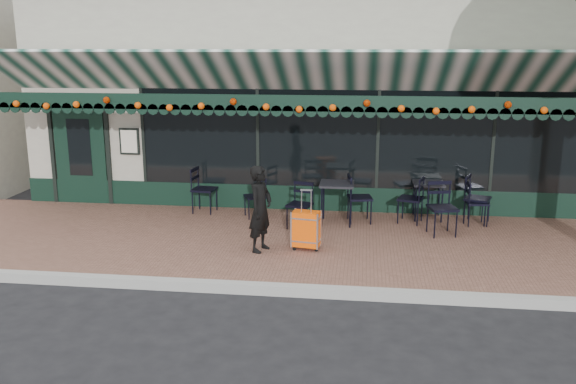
# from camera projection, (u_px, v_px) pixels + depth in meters

# --- Properties ---
(ground) EXTENTS (80.00, 80.00, 0.00)m
(ground) POSITION_uv_depth(u_px,v_px,m) (280.00, 292.00, 8.71)
(ground) COLOR black
(ground) RESTS_ON ground
(sidewalk) EXTENTS (18.00, 4.00, 0.15)m
(sidewalk) POSITION_uv_depth(u_px,v_px,m) (296.00, 243.00, 10.62)
(sidewalk) COLOR brown
(sidewalk) RESTS_ON ground
(curb) EXTENTS (18.00, 0.16, 0.15)m
(curb) POSITION_uv_depth(u_px,v_px,m) (279.00, 290.00, 8.61)
(curb) COLOR #9E9E99
(curb) RESTS_ON ground
(restaurant_building) EXTENTS (12.00, 9.60, 4.50)m
(restaurant_building) POSITION_uv_depth(u_px,v_px,m) (322.00, 92.00, 15.73)
(restaurant_building) COLOR #A0998A
(restaurant_building) RESTS_ON ground
(woman) EXTENTS (0.50, 0.60, 1.42)m
(woman) POSITION_uv_depth(u_px,v_px,m) (260.00, 209.00, 9.87)
(woman) COLOR black
(woman) RESTS_ON sidewalk
(suitcase) EXTENTS (0.48, 0.31, 1.01)m
(suitcase) POSITION_uv_depth(u_px,v_px,m) (306.00, 230.00, 10.01)
(suitcase) COLOR #FF5508
(suitcase) RESTS_ON sidewalk
(cafe_table_a) EXTENTS (0.59, 0.59, 0.72)m
(cafe_table_a) POSITION_uv_depth(u_px,v_px,m) (428.00, 186.00, 11.72)
(cafe_table_a) COLOR black
(cafe_table_a) RESTS_ON sidewalk
(cafe_table_b) EXTENTS (0.63, 0.63, 0.78)m
(cafe_table_b) POSITION_uv_depth(u_px,v_px,m) (337.00, 187.00, 11.41)
(cafe_table_b) COLOR black
(cafe_table_b) RESTS_ON sidewalk
(chair_a_left) EXTENTS (0.56, 0.56, 0.90)m
(chair_a_left) POSITION_uv_depth(u_px,v_px,m) (410.00, 199.00, 11.51)
(chair_a_left) COLOR black
(chair_a_left) RESTS_ON sidewalk
(chair_a_right) EXTENTS (0.59, 0.59, 0.92)m
(chair_a_right) POSITION_uv_depth(u_px,v_px,m) (478.00, 199.00, 11.49)
(chair_a_right) COLOR black
(chair_a_right) RESTS_ON sidewalk
(chair_a_front) EXTENTS (0.58, 0.58, 0.96)m
(chair_a_front) POSITION_uv_depth(u_px,v_px,m) (442.00, 209.00, 10.75)
(chair_a_front) COLOR black
(chair_a_front) RESTS_ON sidewalk
(chair_a_extra) EXTENTS (0.46, 0.46, 0.83)m
(chair_a_extra) POSITION_uv_depth(u_px,v_px,m) (476.00, 203.00, 11.38)
(chair_a_extra) COLOR black
(chair_a_extra) RESTS_ON sidewalk
(chair_b_left) EXTENTS (0.53, 0.53, 0.80)m
(chair_b_left) POSITION_uv_depth(u_px,v_px,m) (255.00, 197.00, 11.90)
(chair_b_left) COLOR black
(chair_b_left) RESTS_ON sidewalk
(chair_b_right) EXTENTS (0.53, 0.53, 0.93)m
(chair_b_right) POSITION_uv_depth(u_px,v_px,m) (360.00, 198.00, 11.54)
(chair_b_right) COLOR black
(chair_b_right) RESTS_ON sidewalk
(chair_b_front) EXTENTS (0.53, 0.53, 0.86)m
(chair_b_front) POSITION_uv_depth(u_px,v_px,m) (300.00, 205.00, 11.17)
(chair_b_front) COLOR black
(chair_b_front) RESTS_ON sidewalk
(chair_solo) EXTENTS (0.50, 0.50, 0.92)m
(chair_solo) POSITION_uv_depth(u_px,v_px,m) (204.00, 190.00, 12.23)
(chair_solo) COLOR black
(chair_solo) RESTS_ON sidewalk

